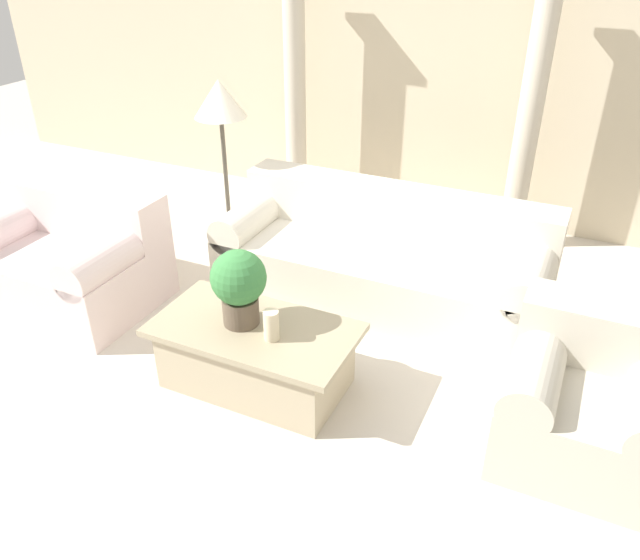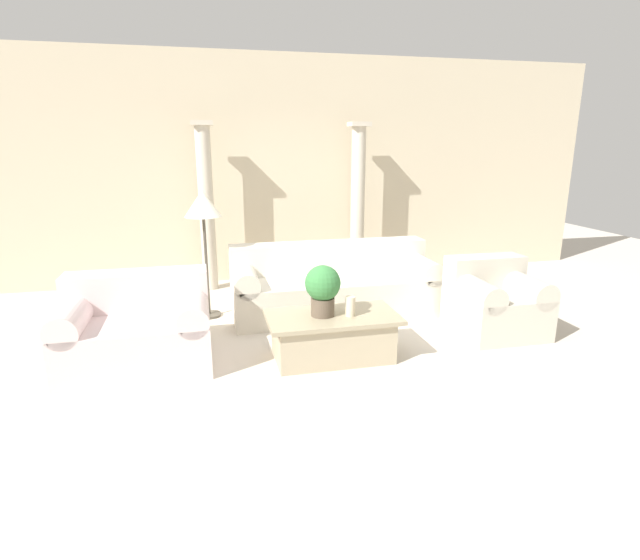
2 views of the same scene
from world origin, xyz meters
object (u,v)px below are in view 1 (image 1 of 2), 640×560
Objects in this scene: potted_plant at (239,284)px; floor_lamp at (220,108)px; armchair at (589,396)px; sofa_long at (384,259)px; coffee_table at (256,355)px; loveseat at (70,257)px.

potted_plant is 1.88m from floor_lamp.
sofa_long is at bearing 146.50° from armchair.
floor_lamp is at bearing 127.08° from coffee_table.
coffee_table is at bearing -171.21° from armchair.
floor_lamp is at bearing 173.03° from sofa_long.
potted_plant is 2.03m from armchair.
armchair is at bearing 8.07° from potted_plant.
coffee_table is at bearing -105.28° from sofa_long.
floor_lamp is (-1.12, 1.48, 1.04)m from coffee_table.
sofa_long reaches higher than coffee_table.
potted_plant reaches higher than armchair.
sofa_long is at bearing 74.72° from coffee_table.
floor_lamp reaches higher than sofa_long.
floor_lamp is at bearing 158.36° from armchair.
coffee_table is (-0.36, -1.30, -0.12)m from sofa_long.
coffee_table is 0.83× the size of floor_lamp.
potted_plant reaches higher than sofa_long.
coffee_table is at bearing -9.89° from loveseat.
coffee_table is at bearing -7.07° from potted_plant.
coffee_table is at bearing -52.92° from floor_lamp.
potted_plant is at bearing -171.93° from armchair.
loveseat is 0.89× the size of floor_lamp.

